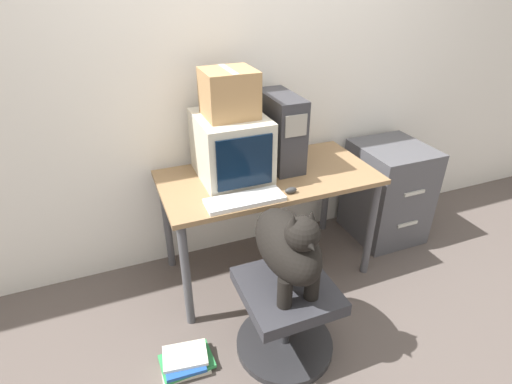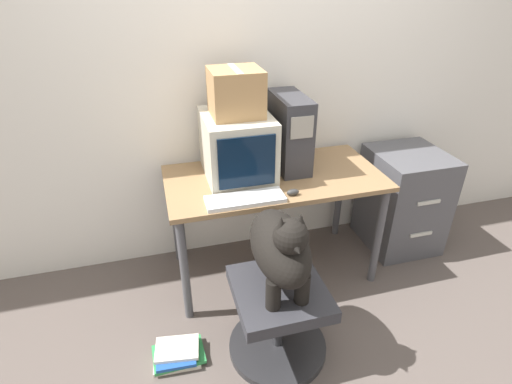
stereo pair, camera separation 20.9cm
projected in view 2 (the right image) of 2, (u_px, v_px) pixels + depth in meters
ground_plane at (288, 302)px, 2.53m from camera, size 12.00×12.00×0.00m
wall_back at (257, 68)px, 2.50m from camera, size 8.00×0.05×2.60m
desk at (274, 189)px, 2.49m from camera, size 1.33×0.67×0.73m
crt_monitor at (237, 146)px, 2.37m from camera, size 0.39×0.48×0.38m
pc_tower at (289, 132)px, 2.46m from camera, size 0.18×0.41×0.46m
keyboard at (245, 199)px, 2.18m from camera, size 0.44×0.15×0.03m
computer_mouse at (293, 192)px, 2.23m from camera, size 0.07×0.04×0.04m
office_chair at (279, 317)px, 2.10m from camera, size 0.53×0.53×0.45m
dog at (281, 247)px, 1.88m from camera, size 0.26×0.51×0.50m
filing_cabinet at (402, 200)px, 2.92m from camera, size 0.49×0.53×0.73m
cardboard_box at (236, 92)px, 2.22m from camera, size 0.29×0.27×0.26m
book_stack_floor at (177, 354)px, 2.14m from camera, size 0.28×0.21×0.08m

